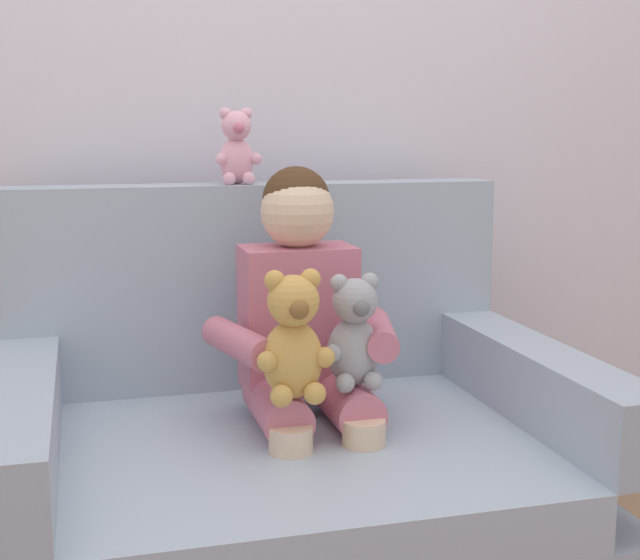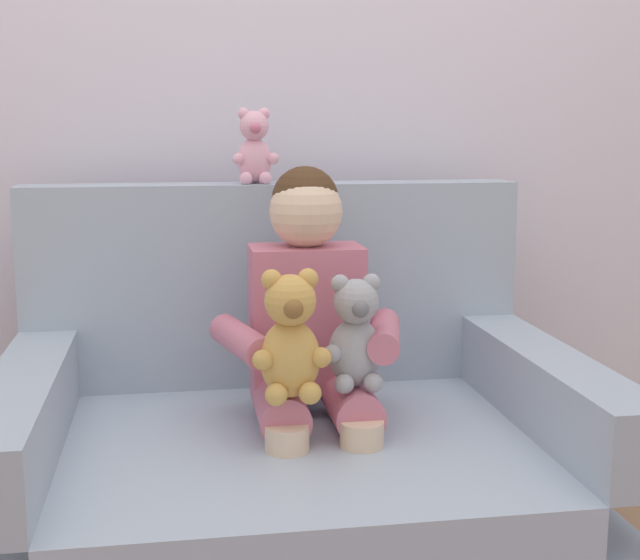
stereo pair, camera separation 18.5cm
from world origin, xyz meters
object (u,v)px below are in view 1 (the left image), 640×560
(plush_grey, at_px, (354,335))
(plush_pink_on_backrest, at_px, (237,149))
(armchair, at_px, (289,482))
(seated_child, at_px, (305,330))
(plush_honey, at_px, (293,340))

(plush_grey, distance_m, plush_pink_on_backrest, 0.62)
(armchair, relative_size, seated_child, 1.55)
(plush_honey, height_order, plush_pink_on_backrest, plush_pink_on_backrest)
(plush_honey, bearing_deg, plush_pink_on_backrest, 70.58)
(armchair, height_order, seated_child, seated_child)
(seated_child, distance_m, plush_pink_on_backrest, 0.52)
(armchair, bearing_deg, plush_grey, -35.81)
(plush_honey, distance_m, plush_pink_on_backrest, 0.63)
(plush_grey, height_order, plush_honey, plush_honey)
(plush_grey, xyz_separation_m, plush_pink_on_backrest, (-0.17, 0.45, 0.39))
(seated_child, xyz_separation_m, plush_honey, (-0.07, -0.18, 0.03))
(seated_child, relative_size, plush_grey, 3.28)
(plush_honey, bearing_deg, plush_grey, -1.84)
(plush_honey, bearing_deg, armchair, 59.02)
(plush_grey, xyz_separation_m, plush_honey, (-0.15, -0.05, 0.01))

